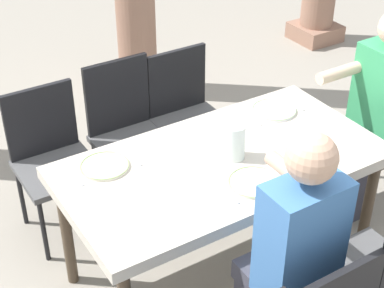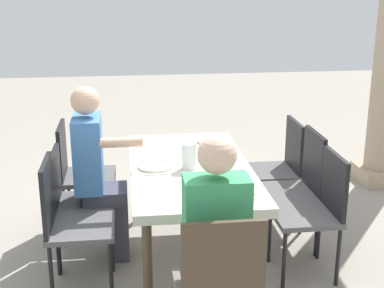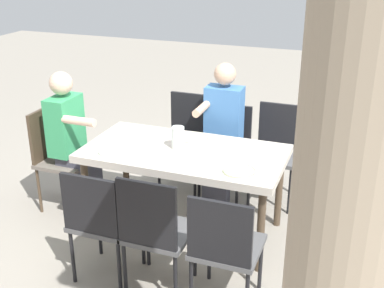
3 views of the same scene
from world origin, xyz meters
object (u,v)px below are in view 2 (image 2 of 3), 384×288
at_px(chair_mid_north, 298,183).
at_px(chair_east_south, 68,218).
at_px(chair_west_north, 280,164).
at_px(chair_west_south, 78,170).
at_px(diner_woman_green, 215,240).
at_px(chair_east_north, 316,206).
at_px(plate_1, 155,166).
at_px(plate_2, 238,190).
at_px(plate_0, 212,142).
at_px(diner_man_white, 98,170).
at_px(chair_head_east, 219,284).
at_px(water_pitcher, 189,157).
at_px(dining_table, 190,175).
at_px(chair_mid_south, 74,197).

distance_m(chair_mid_north, chair_east_south, 1.76).
distance_m(chair_west_north, chair_west_south, 1.70).
relative_size(chair_west_north, diner_woman_green, 0.68).
bearing_deg(diner_woman_green, chair_east_north, 131.97).
bearing_deg(chair_west_north, plate_1, -60.54).
relative_size(chair_mid_north, plate_2, 3.71).
bearing_deg(plate_0, diner_woman_green, -8.72).
bearing_deg(chair_west_north, chair_east_north, -0.02).
bearing_deg(plate_2, chair_east_north, 109.28).
distance_m(chair_west_north, chair_mid_north, 0.49).
bearing_deg(diner_woman_green, chair_mid_north, 144.34).
distance_m(diner_man_white, plate_0, 1.01).
relative_size(diner_woman_green, diner_man_white, 0.99).
bearing_deg(chair_east_north, plate_2, -70.72).
bearing_deg(chair_east_north, diner_woman_green, -48.03).
xyz_separation_m(chair_west_south, diner_man_white, (0.50, 0.19, 0.17)).
xyz_separation_m(chair_east_south, plate_0, (-0.84, 1.10, 0.23)).
bearing_deg(plate_2, chair_head_east, -18.36).
distance_m(chair_east_north, water_pitcher, 0.95).
distance_m(dining_table, diner_man_white, 0.67).
xyz_separation_m(chair_mid_north, chair_east_north, (0.42, -0.00, -0.01)).
height_order(chair_mid_north, water_pitcher, water_pitcher).
bearing_deg(chair_west_south, chair_west_north, 90.00).
relative_size(chair_west_south, plate_1, 3.65).
bearing_deg(water_pitcher, chair_mid_north, 101.51).
relative_size(chair_west_south, chair_head_east, 0.97).
distance_m(chair_west_north, plate_1, 1.29).
bearing_deg(plate_0, chair_head_east, -7.95).
xyz_separation_m(plate_1, water_pitcher, (0.05, 0.24, 0.07)).
bearing_deg(plate_0, chair_west_north, 97.23).
bearing_deg(chair_head_east, dining_table, 180.00).
distance_m(chair_head_east, diner_man_white, 1.52).
bearing_deg(diner_woman_green, plate_1, -166.51).
bearing_deg(water_pitcher, chair_east_south, -73.58).
bearing_deg(diner_man_white, dining_table, 80.20).
bearing_deg(chair_head_east, chair_east_north, 137.91).
bearing_deg(chair_head_east, chair_mid_north, 147.97).
xyz_separation_m(chair_east_south, diner_woman_green, (0.76, 0.86, 0.17)).
xyz_separation_m(dining_table, chair_mid_south, (-0.12, -0.85, -0.18)).
distance_m(chair_mid_north, diner_woman_green, 1.47).
bearing_deg(chair_mid_south, chair_west_south, -179.60).
height_order(dining_table, chair_mid_south, chair_mid_south).
bearing_deg(chair_mid_south, plate_2, 59.67).
relative_size(plate_0, plate_1, 0.96).
xyz_separation_m(chair_mid_south, plate_2, (0.64, 1.09, 0.26)).
relative_size(chair_mid_south, water_pitcher, 4.60).
bearing_deg(chair_east_south, diner_man_white, 155.79).
distance_m(dining_table, diner_woman_green, 1.07).
bearing_deg(chair_head_east, diner_woman_green, 179.05).
xyz_separation_m(dining_table, diner_woman_green, (1.07, 0.00, 0.02)).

